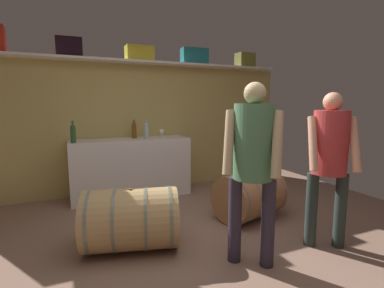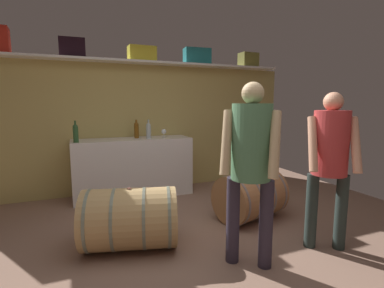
{
  "view_description": "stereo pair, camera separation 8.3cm",
  "coord_description": "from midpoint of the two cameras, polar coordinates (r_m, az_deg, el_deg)",
  "views": [
    {
      "loc": [
        -1.04,
        -2.14,
        1.42
      ],
      "look_at": [
        0.23,
        0.8,
        0.97
      ],
      "focal_mm": 26.95,
      "sensor_mm": 36.0,
      "label": 1
    },
    {
      "loc": [
        -0.96,
        -2.17,
        1.42
      ],
      "look_at": [
        0.23,
        0.8,
        0.97
      ],
      "focal_mm": 26.95,
      "sensor_mm": 36.0,
      "label": 2
    }
  ],
  "objects": [
    {
      "name": "wine_glass",
      "position": [
        4.52,
        -6.55,
        2.4
      ],
      "size": [
        0.08,
        0.08,
        0.14
      ],
      "color": "white",
      "rests_on": "work_cabinet"
    },
    {
      "name": "ground_plane",
      "position": [
        3.29,
        -3.42,
        -17.78
      ],
      "size": [
        6.42,
        8.26,
        0.02
      ],
      "primitive_type": "cube",
      "color": "#8A6856"
    },
    {
      "name": "wine_bottle_clear",
      "position": [
        4.44,
        -9.55,
        2.68
      ],
      "size": [
        0.07,
        0.07,
        0.29
      ],
      "color": "#ADBABC",
      "rests_on": "work_cabinet"
    },
    {
      "name": "toolcase_teal",
      "position": [
        5.0,
        -0.03,
        16.92
      ],
      "size": [
        0.45,
        0.25,
        0.26
      ],
      "primitive_type": "cube",
      "rotation": [
        0.0,
        0.0,
        -0.08
      ],
      "color": "#1F7A7F",
      "rests_on": "high_shelf_board"
    },
    {
      "name": "visitor_tasting",
      "position": [
        2.5,
        11.06,
        -2.26
      ],
      "size": [
        0.5,
        0.49,
        1.6
      ],
      "rotation": [
        0.0,
        0.0,
        2.44
      ],
      "color": "#312938",
      "rests_on": "ground"
    },
    {
      "name": "tasting_cup",
      "position": [
        3.6,
        10.6,
        -5.05
      ],
      "size": [
        0.06,
        0.06,
        0.05
      ],
      "primitive_type": "cylinder",
      "color": "red",
      "rests_on": "wine_barrel_near"
    },
    {
      "name": "back_wall_panel",
      "position": [
        4.81,
        -11.27,
        3.03
      ],
      "size": [
        5.22,
        0.1,
        2.03
      ],
      "primitive_type": "cube",
      "color": "tan",
      "rests_on": "ground"
    },
    {
      "name": "wine_barrel_far",
      "position": [
        2.97,
        -12.78,
        -14.3
      ],
      "size": [
        1.02,
        0.8,
        0.61
      ],
      "rotation": [
        0.0,
        0.0,
        -0.25
      ],
      "color": "tan",
      "rests_on": "ground"
    },
    {
      "name": "work_cabinet",
      "position": [
        4.54,
        -12.47,
        -4.59
      ],
      "size": [
        1.76,
        0.53,
        0.89
      ],
      "primitive_type": "cube",
      "color": "white",
      "rests_on": "ground"
    },
    {
      "name": "wine_bottle_amber",
      "position": [
        4.52,
        -11.9,
        2.78
      ],
      "size": [
        0.07,
        0.07,
        0.28
      ],
      "color": "brown",
      "rests_on": "work_cabinet"
    },
    {
      "name": "toolcase_yellow",
      "position": [
        4.71,
        -10.89,
        17.13
      ],
      "size": [
        0.42,
        0.25,
        0.23
      ],
      "primitive_type": "cube",
      "rotation": [
        0.0,
        0.0,
        0.03
      ],
      "color": "yellow",
      "rests_on": "high_shelf_board"
    },
    {
      "name": "toolcase_olive",
      "position": [
        5.47,
        10.0,
        15.97
      ],
      "size": [
        0.33,
        0.23,
        0.25
      ],
      "primitive_type": "cube",
      "rotation": [
        0.0,
        0.0,
        0.05
      ],
      "color": "olive",
      "rests_on": "high_shelf_board"
    },
    {
      "name": "toolcase_black",
      "position": [
        4.6,
        -23.62,
        17.12
      ],
      "size": [
        0.35,
        0.2,
        0.27
      ],
      "primitive_type": "cube",
      "rotation": [
        0.0,
        0.0,
        -0.03
      ],
      "color": "black",
      "rests_on": "high_shelf_board"
    },
    {
      "name": "high_shelf_board",
      "position": [
        4.69,
        -11.22,
        15.56
      ],
      "size": [
        4.8,
        0.4,
        0.03
      ],
      "primitive_type": "cube",
      "color": "white",
      "rests_on": "back_wall_panel"
    },
    {
      "name": "wine_bottle_green",
      "position": [
        4.22,
        -22.99,
        1.98
      ],
      "size": [
        0.07,
        0.07,
        0.3
      ],
      "color": "#2D552D",
      "rests_on": "work_cabinet"
    },
    {
      "name": "wine_barrel_near",
      "position": [
        3.69,
        10.65,
        -9.88
      ],
      "size": [
        0.91,
        0.77,
        0.6
      ],
      "rotation": [
        0.0,
        0.0,
        0.27
      ],
      "color": "#A36F44",
      "rests_on": "ground"
    },
    {
      "name": "winemaker_pouring",
      "position": [
        3.06,
        24.89,
        -1.84
      ],
      "size": [
        0.52,
        0.47,
        1.53
      ],
      "rotation": [
        0.0,
        0.0,
        2.61
      ],
      "color": "#293531",
      "rests_on": "ground"
    }
  ]
}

